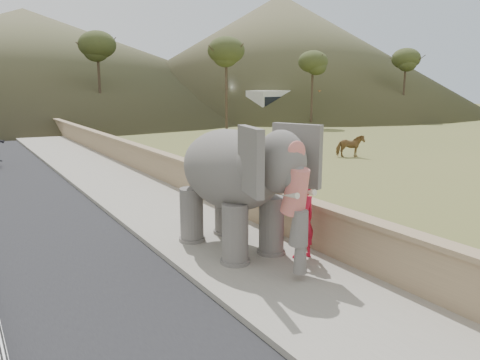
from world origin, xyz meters
The scene contains 11 objects.
ground centered at (0.00, 0.00, 0.00)m, with size 160.00×160.00×0.00m, color olive.
walkway centered at (0.00, 10.00, 0.07)m, with size 3.00×120.00×0.15m, color #9E9687.
parapet centered at (1.65, 10.00, 0.55)m, with size 0.30×120.00×1.10m, color tan.
cow centered at (12.50, 13.81, 0.59)m, with size 0.64×1.40×1.18m, color brown.
distant_car centered at (20.05, 33.99, 0.72)m, with size 1.70×4.23×1.44m, color #ABABB2.
bus_white centered at (25.19, 34.64, 1.55)m, with size 2.50×11.00×3.10m, color silver.
bus_orange centered at (31.23, 33.57, 1.55)m, with size 2.50×11.00×3.10m, color #C36022.
hill_right centered at (36.00, 52.00, 8.00)m, with size 56.00×56.00×16.00m, color brown.
hill_far centered at (5.00, 70.00, 7.00)m, with size 80.00×80.00×14.00m, color brown.
elephant_and_man centered at (0.02, 4.93, 1.55)m, with size 2.38×4.04×2.83m.
trees centered at (2.76, 29.36, 4.00)m, with size 48.86×43.82×9.65m.
Camera 1 is at (-5.15, -3.82, 3.81)m, focal length 35.00 mm.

